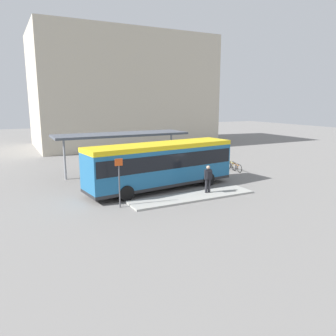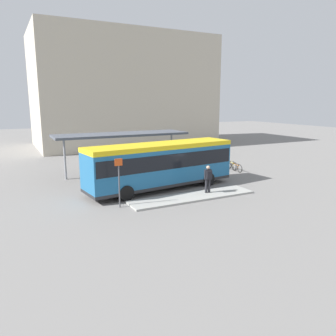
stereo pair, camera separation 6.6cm
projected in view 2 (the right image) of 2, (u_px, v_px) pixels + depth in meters
name	position (u px, v px, depth m)	size (l,w,h in m)	color
ground_plane	(161.00, 189.00, 22.45)	(120.00, 120.00, 0.00)	slate
curb_island	(193.00, 197.00, 20.34)	(8.21, 1.80, 0.12)	#9E9E99
city_bus	(161.00, 163.00, 22.09)	(10.70, 3.70, 3.13)	#1E6093
pedestrian_waiting	(208.00, 177.00, 20.83)	(0.48, 0.52, 1.77)	#232328
bicycle_orange	(237.00, 167.00, 27.94)	(0.48, 1.62, 0.70)	black
bicycle_yellow	(232.00, 166.00, 28.67)	(0.48, 1.74, 0.75)	black
bicycle_white	(226.00, 165.00, 29.33)	(0.48, 1.52, 0.66)	black
bicycle_red	(220.00, 163.00, 29.99)	(0.48, 1.63, 0.71)	black
station_shelter	(122.00, 135.00, 26.60)	(10.77, 3.10, 3.35)	#4C515B
platform_sign	(119.00, 181.00, 18.21)	(0.44, 0.08, 2.80)	#4C4C51
station_building	(123.00, 91.00, 44.81)	(23.06, 13.04, 14.50)	#BCB29E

